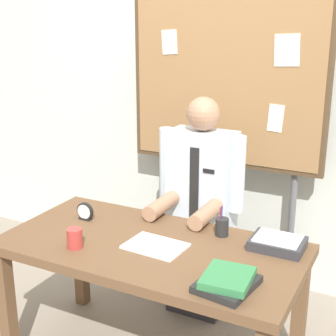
{
  "coord_description": "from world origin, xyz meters",
  "views": [
    {
      "loc": [
        1.13,
        -2.0,
        1.83
      ],
      "look_at": [
        0.0,
        0.19,
        1.07
      ],
      "focal_mm": 53.34,
      "sensor_mm": 36.0,
      "label": 1
    }
  ],
  "objects": [
    {
      "name": "desk_clock",
      "position": [
        -0.48,
        0.11,
        0.77
      ],
      "size": [
        0.1,
        0.04,
        0.1
      ],
      "color": "black",
      "rests_on": "desk"
    },
    {
      "name": "coffee_mug",
      "position": [
        -0.32,
        -0.21,
        0.77
      ],
      "size": [
        0.08,
        0.08,
        0.1
      ],
      "primitive_type": "cylinder",
      "color": "#B23833",
      "rests_on": "desk"
    },
    {
      "name": "open_notebook",
      "position": [
        0.04,
        -0.02,
        0.73
      ],
      "size": [
        0.3,
        0.23,
        0.01
      ],
      "primitive_type": "cube",
      "rotation": [
        0.0,
        0.0,
        -0.06
      ],
      "color": "white",
      "rests_on": "desk"
    },
    {
      "name": "paper_tray",
      "position": [
        0.58,
        0.25,
        0.75
      ],
      "size": [
        0.26,
        0.2,
        0.06
      ],
      "color": "#333338",
      "rests_on": "desk"
    },
    {
      "name": "back_wall",
      "position": [
        0.0,
        1.2,
        1.35
      ],
      "size": [
        6.4,
        0.08,
        2.7
      ],
      "primitive_type": "cube",
      "color": "silver",
      "rests_on": "ground_plane"
    },
    {
      "name": "bulletin_board",
      "position": [
        0.0,
        1.0,
        1.39
      ],
      "size": [
        1.3,
        0.09,
        1.95
      ],
      "color": "#4C3823",
      "rests_on": "ground_plane"
    },
    {
      "name": "book_stack",
      "position": [
        0.5,
        -0.22,
        0.75
      ],
      "size": [
        0.25,
        0.29,
        0.07
      ],
      "color": "#262626",
      "rests_on": "desk"
    },
    {
      "name": "person",
      "position": [
        0.0,
        0.63,
        0.64
      ],
      "size": [
        0.55,
        0.56,
        1.38
      ],
      "color": "#2D2D33",
      "rests_on": "ground_plane"
    },
    {
      "name": "pen_holder",
      "position": [
        0.28,
        0.26,
        0.77
      ],
      "size": [
        0.07,
        0.07,
        0.16
      ],
      "color": "#262626",
      "rests_on": "desk"
    },
    {
      "name": "desk",
      "position": [
        0.0,
        0.0,
        0.63
      ],
      "size": [
        1.53,
        0.77,
        0.72
      ],
      "color": "brown",
      "rests_on": "ground_plane"
    }
  ]
}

